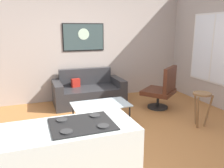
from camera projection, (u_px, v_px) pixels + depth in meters
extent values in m
cube|color=#A86A36|center=(123.00, 138.00, 3.85)|extent=(6.40, 6.40, 0.04)
cube|color=#AEA095|center=(86.00, 44.00, 5.72)|extent=(6.40, 0.05, 2.80)
cube|color=#2D2D2E|center=(89.00, 96.00, 5.49)|extent=(1.30, 0.87, 0.41)
cube|color=#2D2D2E|center=(85.00, 76.00, 5.71)|extent=(1.30, 0.17, 0.40)
cube|color=#2D2D2E|center=(58.00, 95.00, 5.23)|extent=(0.19, 0.86, 0.58)
cube|color=#2D2D2E|center=(118.00, 89.00, 5.71)|extent=(0.19, 0.86, 0.58)
cube|color=#A01E15|center=(76.00, 83.00, 5.46)|extent=(0.22, 0.14, 0.20)
cube|color=silver|center=(101.00, 104.00, 4.30)|extent=(1.07, 0.62, 0.02)
cylinder|color=#232326|center=(79.00, 123.00, 3.95)|extent=(0.03, 0.03, 0.37)
cylinder|color=#232326|center=(130.00, 116.00, 4.27)|extent=(0.03, 0.03, 0.37)
cylinder|color=#232326|center=(73.00, 113.00, 4.42)|extent=(0.03, 0.03, 0.37)
cylinder|color=#232326|center=(119.00, 107.00, 4.74)|extent=(0.03, 0.03, 0.37)
cylinder|color=black|center=(158.00, 107.00, 5.24)|extent=(0.46, 0.46, 0.04)
cylinder|color=black|center=(158.00, 99.00, 5.19)|extent=(0.06, 0.06, 0.35)
cube|color=#482214|center=(158.00, 92.00, 5.16)|extent=(0.91, 0.90, 0.10)
cube|color=#482214|center=(170.00, 79.00, 4.95)|extent=(0.57, 0.47, 0.54)
cylinder|color=brown|center=(202.00, 94.00, 4.11)|extent=(0.32, 0.32, 0.03)
cylinder|color=brown|center=(195.00, 108.00, 4.32)|extent=(0.04, 0.13, 0.61)
cylinder|color=brown|center=(198.00, 113.00, 4.09)|extent=(0.13, 0.10, 0.61)
cylinder|color=brown|center=(208.00, 111.00, 4.17)|extent=(0.13, 0.10, 0.61)
cube|color=black|center=(82.00, 124.00, 2.19)|extent=(0.60, 0.49, 0.01)
cylinder|color=#2D2D2D|center=(66.00, 132.00, 2.00)|extent=(0.11, 0.11, 0.01)
cylinder|color=#2D2D2D|center=(103.00, 126.00, 2.12)|extent=(0.11, 0.11, 0.01)
cylinder|color=#2D2D2D|center=(62.00, 120.00, 2.26)|extent=(0.11, 0.11, 0.01)
cylinder|color=#2D2D2D|center=(95.00, 115.00, 2.37)|extent=(0.11, 0.11, 0.01)
cube|color=black|center=(84.00, 37.00, 5.62)|extent=(1.04, 0.01, 0.67)
cube|color=#364846|center=(84.00, 37.00, 5.62)|extent=(0.99, 0.02, 0.62)
cylinder|color=beige|center=(84.00, 34.00, 5.59)|extent=(0.27, 0.01, 0.27)
cube|color=silver|center=(213.00, 49.00, 5.22)|extent=(0.02, 1.35, 1.59)
cube|color=white|center=(212.00, 49.00, 5.22)|extent=(0.01, 1.27, 1.51)
cube|color=silver|center=(212.00, 49.00, 5.22)|extent=(0.01, 0.04, 1.51)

